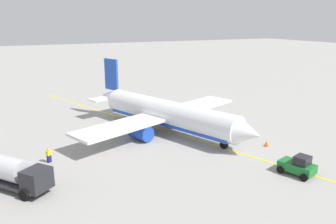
# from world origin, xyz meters

# --- Properties ---
(ground_plane) EXTENTS (400.00, 400.00, 0.00)m
(ground_plane) POSITION_xyz_m (0.00, 0.00, 0.00)
(ground_plane) COLOR #9E9B96
(airplane) EXTENTS (30.26, 29.08, 9.68)m
(airplane) POSITION_xyz_m (-0.46, -0.17, 2.66)
(airplane) COLOR white
(airplane) RESTS_ON ground
(fuel_tanker) EXTENTS (9.97, 8.56, 3.15)m
(fuel_tanker) POSITION_xyz_m (8.19, -21.86, 1.73)
(fuel_tanker) COLOR #2D2D33
(fuel_tanker) RESTS_ON ground
(pushback_tug) EXTENTS (4.03, 3.20, 2.20)m
(pushback_tug) POSITION_xyz_m (18.98, 6.00, 1.01)
(pushback_tug) COLOR #196B28
(pushback_tug) RESTS_ON ground
(refueling_worker) EXTENTS (0.58, 0.63, 1.71)m
(refueling_worker) POSITION_xyz_m (3.93, -17.24, 0.82)
(refueling_worker) COLOR navy
(refueling_worker) RESTS_ON ground
(safety_cone_nose) EXTENTS (0.65, 0.65, 0.72)m
(safety_cone_nose) POSITION_xyz_m (11.07, 8.86, 0.36)
(safety_cone_nose) COLOR #F2590F
(safety_cone_nose) RESTS_ON ground
(taxi_line_marking) EXTENTS (67.61, 25.01, 0.01)m
(taxi_line_marking) POSITION_xyz_m (0.00, 0.00, 0.01)
(taxi_line_marking) COLOR yellow
(taxi_line_marking) RESTS_ON ground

